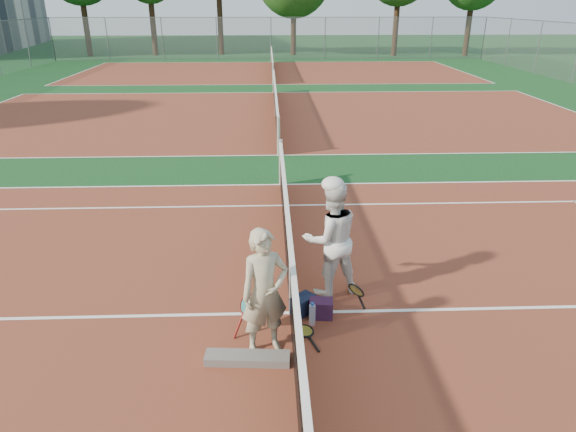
{
  "coord_description": "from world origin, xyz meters",
  "views": [
    {
      "loc": [
        -0.27,
        -6.11,
        4.04
      ],
      "look_at": [
        0.0,
        1.03,
        1.05
      ],
      "focal_mm": 32.0,
      "sensor_mm": 36.0,
      "label": 1
    }
  ],
  "objects_px": {
    "net_main": "(291,281)",
    "racket_spare": "(305,331)",
    "racket_black_held": "(356,300)",
    "player_b": "(331,239)",
    "sports_bag_navy": "(303,305)",
    "water_bottle": "(312,315)",
    "racket_red": "(247,314)",
    "sports_bag_purple": "(321,309)",
    "player_a": "(265,293)"
  },
  "relations": [
    {
      "from": "net_main",
      "to": "racket_spare",
      "type": "xyz_separation_m",
      "value": [
        0.17,
        -0.45,
        -0.49
      ]
    },
    {
      "from": "racket_black_held",
      "to": "racket_spare",
      "type": "relative_size",
      "value": 0.89
    },
    {
      "from": "net_main",
      "to": "player_b",
      "type": "xyz_separation_m",
      "value": [
        0.6,
        0.57,
        0.36
      ]
    },
    {
      "from": "racket_spare",
      "to": "sports_bag_navy",
      "type": "distance_m",
      "value": 0.47
    },
    {
      "from": "sports_bag_navy",
      "to": "water_bottle",
      "type": "distance_m",
      "value": 0.31
    },
    {
      "from": "racket_red",
      "to": "sports_bag_navy",
      "type": "relative_size",
      "value": 1.62
    },
    {
      "from": "racket_spare",
      "to": "net_main",
      "type": "bearing_deg",
      "value": 1.86
    },
    {
      "from": "racket_spare",
      "to": "sports_bag_navy",
      "type": "height_order",
      "value": "sports_bag_navy"
    },
    {
      "from": "racket_black_held",
      "to": "sports_bag_purple",
      "type": "relative_size",
      "value": 1.65
    },
    {
      "from": "net_main",
      "to": "racket_black_held",
      "type": "distance_m",
      "value": 0.93
    },
    {
      "from": "water_bottle",
      "to": "racket_red",
      "type": "bearing_deg",
      "value": -172.18
    },
    {
      "from": "racket_red",
      "to": "sports_bag_purple",
      "type": "height_order",
      "value": "racket_red"
    },
    {
      "from": "player_a",
      "to": "racket_black_held",
      "type": "height_order",
      "value": "player_a"
    },
    {
      "from": "sports_bag_navy",
      "to": "sports_bag_purple",
      "type": "relative_size",
      "value": 1.02
    },
    {
      "from": "water_bottle",
      "to": "player_b",
      "type": "bearing_deg",
      "value": 68.8
    },
    {
      "from": "player_b",
      "to": "sports_bag_purple",
      "type": "bearing_deg",
      "value": 59.05
    },
    {
      "from": "racket_black_held",
      "to": "player_a",
      "type": "bearing_deg",
      "value": -17.81
    },
    {
      "from": "player_b",
      "to": "sports_bag_purple",
      "type": "height_order",
      "value": "player_b"
    },
    {
      "from": "net_main",
      "to": "racket_red",
      "type": "xyz_separation_m",
      "value": [
        -0.59,
        -0.4,
        -0.24
      ]
    },
    {
      "from": "player_b",
      "to": "water_bottle",
      "type": "height_order",
      "value": "player_b"
    },
    {
      "from": "net_main",
      "to": "water_bottle",
      "type": "bearing_deg",
      "value": -45.47
    },
    {
      "from": "player_b",
      "to": "racket_spare",
      "type": "height_order",
      "value": "player_b"
    },
    {
      "from": "player_a",
      "to": "racket_red",
      "type": "xyz_separation_m",
      "value": [
        -0.24,
        0.39,
        -0.55
      ]
    },
    {
      "from": "net_main",
      "to": "racket_spare",
      "type": "relative_size",
      "value": 18.3
    },
    {
      "from": "net_main",
      "to": "sports_bag_purple",
      "type": "xyz_separation_m",
      "value": [
        0.41,
        -0.1,
        -0.38
      ]
    },
    {
      "from": "player_b",
      "to": "sports_bag_navy",
      "type": "height_order",
      "value": "player_b"
    },
    {
      "from": "player_b",
      "to": "racket_spare",
      "type": "bearing_deg",
      "value": 51.59
    },
    {
      "from": "racket_red",
      "to": "sports_bag_purple",
      "type": "relative_size",
      "value": 1.65
    },
    {
      "from": "sports_bag_navy",
      "to": "player_a",
      "type": "bearing_deg",
      "value": -123.19
    },
    {
      "from": "racket_red",
      "to": "water_bottle",
      "type": "height_order",
      "value": "racket_red"
    },
    {
      "from": "racket_spare",
      "to": "water_bottle",
      "type": "bearing_deg",
      "value": -51.29
    },
    {
      "from": "racket_black_held",
      "to": "sports_bag_purple",
      "type": "bearing_deg",
      "value": -46.93
    },
    {
      "from": "player_a",
      "to": "sports_bag_navy",
      "type": "bearing_deg",
      "value": 35.85
    },
    {
      "from": "player_a",
      "to": "racket_black_held",
      "type": "xyz_separation_m",
      "value": [
        1.24,
        0.68,
        -0.55
      ]
    },
    {
      "from": "player_a",
      "to": "player_b",
      "type": "height_order",
      "value": "player_b"
    },
    {
      "from": "racket_red",
      "to": "water_bottle",
      "type": "bearing_deg",
      "value": -35.33
    },
    {
      "from": "net_main",
      "to": "racket_black_held",
      "type": "xyz_separation_m",
      "value": [
        0.89,
        -0.11,
        -0.24
      ]
    },
    {
      "from": "player_a",
      "to": "racket_red",
      "type": "relative_size",
      "value": 3.08
    },
    {
      "from": "player_a",
      "to": "racket_spare",
      "type": "xyz_separation_m",
      "value": [
        0.52,
        0.34,
        -0.8
      ]
    },
    {
      "from": "player_a",
      "to": "racket_black_held",
      "type": "distance_m",
      "value": 1.52
    },
    {
      "from": "player_b",
      "to": "net_main",
      "type": "bearing_deg",
      "value": 28.07
    },
    {
      "from": "net_main",
      "to": "player_b",
      "type": "distance_m",
      "value": 0.91
    },
    {
      "from": "player_a",
      "to": "sports_bag_purple",
      "type": "xyz_separation_m",
      "value": [
        0.76,
        0.68,
        -0.69
      ]
    },
    {
      "from": "racket_red",
      "to": "player_a",
      "type": "bearing_deg",
      "value": -101.55
    },
    {
      "from": "sports_bag_purple",
      "to": "water_bottle",
      "type": "height_order",
      "value": "water_bottle"
    },
    {
      "from": "player_b",
      "to": "player_a",
      "type": "bearing_deg",
      "value": 39.76
    },
    {
      "from": "racket_spare",
      "to": "sports_bag_purple",
      "type": "height_order",
      "value": "sports_bag_purple"
    },
    {
      "from": "player_a",
      "to": "water_bottle",
      "type": "relative_size",
      "value": 5.45
    },
    {
      "from": "player_a",
      "to": "racket_black_held",
      "type": "relative_size",
      "value": 3.08
    },
    {
      "from": "player_a",
      "to": "net_main",
      "type": "bearing_deg",
      "value": 45.08
    }
  ]
}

